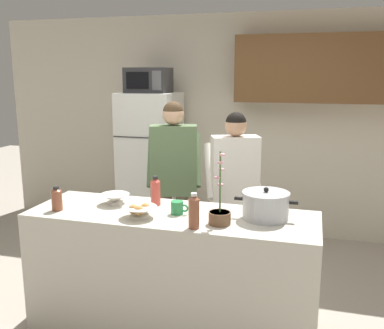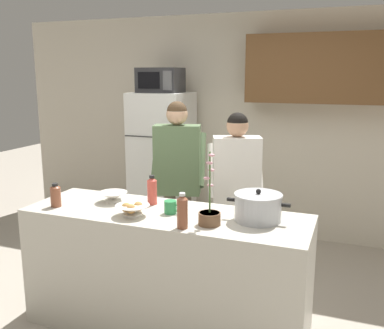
# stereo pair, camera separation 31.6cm
# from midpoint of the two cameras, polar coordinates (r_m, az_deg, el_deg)

# --- Properties ---
(ground_plane) EXTENTS (14.00, 14.00, 0.00)m
(ground_plane) POSITION_cam_midpoint_polar(r_m,az_deg,el_deg) (3.56, -0.67, -20.61)
(ground_plane) COLOR #B2A899
(back_wall_unit) EXTENTS (6.00, 0.48, 2.60)m
(back_wall_unit) POSITION_cam_midpoint_polar(r_m,az_deg,el_deg) (5.13, 11.49, 6.48)
(back_wall_unit) COLOR beige
(back_wall_unit) RESTS_ON ground
(kitchen_island) EXTENTS (2.11, 0.68, 0.92)m
(kitchen_island) POSITION_cam_midpoint_polar(r_m,az_deg,el_deg) (3.33, -0.69, -13.92)
(kitchen_island) COLOR beige
(kitchen_island) RESTS_ON ground
(refrigerator) EXTENTS (0.64, 0.68, 1.70)m
(refrigerator) POSITION_cam_midpoint_polar(r_m,az_deg,el_deg) (5.16, -2.19, 0.01)
(refrigerator) COLOR white
(refrigerator) RESTS_ON ground
(microwave) EXTENTS (0.48, 0.37, 0.28)m
(microwave) POSITION_cam_midpoint_polar(r_m,az_deg,el_deg) (5.03, -2.38, 11.08)
(microwave) COLOR #2D2D30
(microwave) RESTS_ON refrigerator
(person_near_pot) EXTENTS (0.59, 0.52, 1.67)m
(person_near_pot) POSITION_cam_midpoint_polar(r_m,az_deg,el_deg) (4.00, 0.33, -0.60)
(person_near_pot) COLOR #726656
(person_near_pot) RESTS_ON ground
(person_by_sink) EXTENTS (0.58, 0.54, 1.60)m
(person_by_sink) POSITION_cam_midpoint_polar(r_m,az_deg,el_deg) (3.77, 8.25, -2.38)
(person_by_sink) COLOR black
(person_by_sink) RESTS_ON ground
(cooking_pot) EXTENTS (0.44, 0.33, 0.23)m
(cooking_pot) POSITION_cam_midpoint_polar(r_m,az_deg,el_deg) (3.02, 11.70, -5.58)
(cooking_pot) COLOR silver
(cooking_pot) RESTS_ON kitchen_island
(coffee_mug) EXTENTS (0.13, 0.09, 0.10)m
(coffee_mug) POSITION_cam_midpoint_polar(r_m,az_deg,el_deg) (3.12, 0.07, -5.70)
(coffee_mug) COLOR #2D8C4C
(coffee_mug) RESTS_ON kitchen_island
(bread_bowl) EXTENTS (0.25, 0.25, 0.10)m
(bread_bowl) POSITION_cam_midpoint_polar(r_m,az_deg,el_deg) (3.08, -4.98, -5.94)
(bread_bowl) COLOR white
(bread_bowl) RESTS_ON kitchen_island
(empty_bowl) EXTENTS (0.23, 0.23, 0.08)m
(empty_bowl) POSITION_cam_midpoint_polar(r_m,az_deg,el_deg) (3.43, -7.83, -4.22)
(empty_bowl) COLOR white
(empty_bowl) RESTS_ON kitchen_island
(bottle_near_edge) EXTENTS (0.07, 0.07, 0.24)m
(bottle_near_edge) POSITION_cam_midpoint_polar(r_m,az_deg,el_deg) (2.81, 1.94, -6.23)
(bottle_near_edge) COLOR brown
(bottle_near_edge) RESTS_ON kitchen_island
(bottle_mid_counter) EXTENTS (0.08, 0.08, 0.18)m
(bottle_mid_counter) POSITION_cam_midpoint_polar(r_m,az_deg,el_deg) (3.39, -15.08, -3.98)
(bottle_mid_counter) COLOR brown
(bottle_mid_counter) RESTS_ON kitchen_island
(bottle_far_corner) EXTENTS (0.08, 0.08, 0.23)m
(bottle_far_corner) POSITION_cam_midpoint_polar(r_m,az_deg,el_deg) (3.33, -2.60, -3.44)
(bottle_far_corner) COLOR #D84C3F
(bottle_far_corner) RESTS_ON kitchen_island
(potted_orchid) EXTENTS (0.15, 0.15, 0.50)m
(potted_orchid) POSITION_cam_midpoint_polar(r_m,az_deg,el_deg) (2.90, 5.47, -6.65)
(potted_orchid) COLOR brown
(potted_orchid) RESTS_ON kitchen_island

